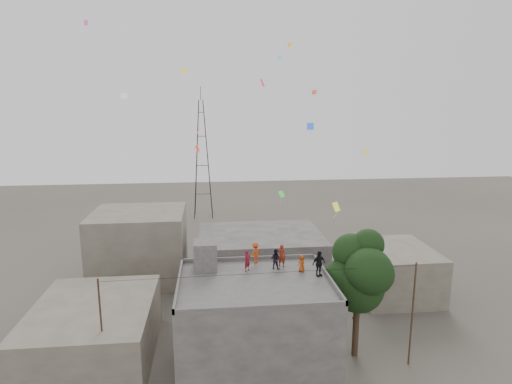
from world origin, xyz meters
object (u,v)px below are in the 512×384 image
at_px(stair_head_box, 206,255).
at_px(person_dark_adult, 319,264).
at_px(tree, 360,274).
at_px(transmission_tower, 202,159).
at_px(person_red_adult, 282,256).

xyz_separation_m(stair_head_box, person_dark_adult, (7.60, -2.08, -0.12)).
relative_size(tree, transmission_tower, 0.45).
xyz_separation_m(stair_head_box, person_red_adult, (5.39, -0.13, -0.17)).
height_order(person_red_adult, person_dark_adult, person_dark_adult).
bearing_deg(person_dark_adult, person_red_adult, 114.65).
relative_size(stair_head_box, person_red_adult, 1.21).
bearing_deg(stair_head_box, person_red_adult, -1.37).
height_order(tree, person_red_adult, tree).
bearing_deg(person_red_adult, tree, -173.53).
xyz_separation_m(person_red_adult, person_dark_adult, (2.21, -1.95, 0.06)).
relative_size(transmission_tower, person_dark_adult, 11.31).
bearing_deg(stair_head_box, tree, -10.74).
height_order(transmission_tower, person_red_adult, transmission_tower).
bearing_deg(tree, person_dark_adult, -178.49).
relative_size(tree, person_dark_adult, 5.14).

